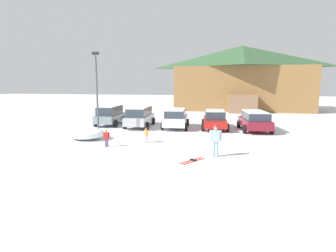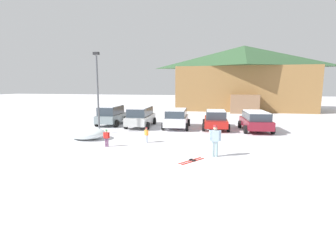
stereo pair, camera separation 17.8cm
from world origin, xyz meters
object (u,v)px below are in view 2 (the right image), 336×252
at_px(pair_of_skis, 192,161).
at_px(lamp_post, 98,89).
at_px(parked_maroon_van, 256,120).
at_px(skier_child_in_red_jacket, 107,137).
at_px(parked_grey_wagon, 111,115).
at_px(ski_lodge, 243,77).
at_px(parked_white_suv, 177,118).
at_px(parked_silver_wagon, 141,116).
at_px(plowed_snow_pile, 86,133).
at_px(skier_adult_in_blue_parka, 215,139).
at_px(skier_child_in_orange_jacket, 146,134).
at_px(parked_red_sedan, 216,119).

xyz_separation_m(pair_of_skis, lamp_post, (-7.91, 5.78, 3.38)).
distance_m(parked_maroon_van, skier_child_in_red_jacket, 12.12).
bearing_deg(parked_grey_wagon, ski_lodge, 55.84).
relative_size(parked_white_suv, pair_of_skis, 2.91).
bearing_deg(parked_silver_wagon, pair_of_skis, -58.75).
relative_size(ski_lodge, plowed_snow_pile, 7.34).
xyz_separation_m(skier_child_in_red_jacket, plowed_snow_pile, (-2.37, 1.79, -0.19)).
xyz_separation_m(parked_white_suv, skier_child_in_red_jacket, (-2.84, -7.70, -0.30)).
bearing_deg(parked_grey_wagon, pair_of_skis, -48.68).
relative_size(skier_child_in_red_jacket, plowed_snow_pile, 0.40).
relative_size(parked_maroon_van, skier_adult_in_blue_parka, 2.68).
xyz_separation_m(parked_maroon_van, skier_child_in_orange_jacket, (-7.33, -6.11, -0.31)).
xyz_separation_m(parked_maroon_van, pair_of_skis, (-3.92, -9.59, -0.85)).
height_order(parked_maroon_van, skier_adult_in_blue_parka, skier_adult_in_blue_parka).
relative_size(skier_child_in_red_jacket, skier_adult_in_blue_parka, 0.63).
distance_m(parked_silver_wagon, skier_adult_in_blue_parka, 11.02).
height_order(skier_child_in_red_jacket, skier_child_in_orange_jacket, skier_child_in_red_jacket).
bearing_deg(ski_lodge, lamp_post, -117.00).
height_order(ski_lodge, parked_red_sedan, ski_lodge).
bearing_deg(parked_silver_wagon, lamp_post, -117.94).
bearing_deg(ski_lodge, pair_of_skis, -97.59).
height_order(parked_red_sedan, skier_child_in_red_jacket, parked_red_sedan).
height_order(skier_child_in_red_jacket, pair_of_skis, skier_child_in_red_jacket).
distance_m(parked_silver_wagon, parked_red_sedan, 6.58).
height_order(parked_grey_wagon, plowed_snow_pile, parked_grey_wagon).
xyz_separation_m(parked_silver_wagon, lamp_post, (-2.05, -3.87, 2.46)).
distance_m(parked_white_suv, pair_of_skis, 9.97).
xyz_separation_m(skier_child_in_orange_jacket, lamp_post, (-4.51, 2.29, 2.84)).
height_order(skier_child_in_red_jacket, plowed_snow_pile, skier_child_in_red_jacket).
relative_size(ski_lodge, skier_child_in_red_jacket, 18.50).
height_order(parked_red_sedan, skier_child_in_orange_jacket, parked_red_sedan).
xyz_separation_m(parked_silver_wagon, parked_maroon_van, (9.78, -0.06, -0.07)).
relative_size(parked_red_sedan, plowed_snow_pile, 1.72).
height_order(ski_lodge, skier_child_in_orange_jacket, ski_lodge).
distance_m(ski_lodge, parked_white_suv, 20.68).
relative_size(pair_of_skis, plowed_snow_pile, 0.56).
bearing_deg(parked_white_suv, skier_child_in_red_jacket, -110.24).
xyz_separation_m(parked_maroon_van, plowed_snow_pile, (-11.72, -5.91, -0.47)).
height_order(parked_red_sedan, plowed_snow_pile, parked_red_sedan).
distance_m(parked_grey_wagon, parked_red_sedan, 9.59).
relative_size(parked_grey_wagon, skier_adult_in_blue_parka, 2.50).
xyz_separation_m(parked_white_suv, parked_maroon_van, (6.51, 0.01, -0.02)).
height_order(parked_silver_wagon, parked_maroon_van, parked_silver_wagon).
bearing_deg(skier_child_in_orange_jacket, parked_grey_wagon, 129.59).
bearing_deg(skier_child_in_red_jacket, lamp_post, 122.57).
xyz_separation_m(ski_lodge, parked_grey_wagon, (-12.72, -18.75, -3.81)).
height_order(skier_adult_in_blue_parka, plowed_snow_pile, skier_adult_in_blue_parka).
distance_m(lamp_post, plowed_snow_pile, 3.66).
bearing_deg(parked_white_suv, parked_grey_wagon, 175.34).
xyz_separation_m(ski_lodge, skier_adult_in_blue_parka, (-2.79, -27.78, -3.81)).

